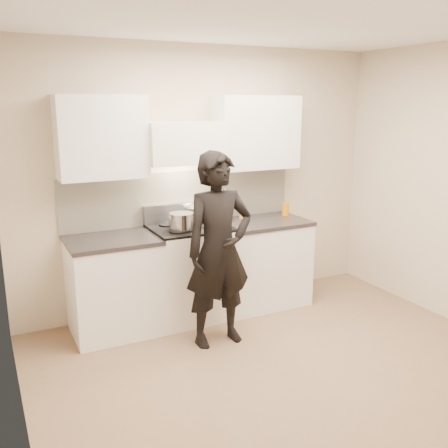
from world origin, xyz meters
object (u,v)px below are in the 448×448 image
object	(u,v)px
stove	(191,272)
utensil_crock	(224,210)
person	(219,250)
wok	(202,210)
counter_right	(262,262)

from	to	relation	value
stove	utensil_crock	bearing A→B (deg)	23.06
person	wok	bearing A→B (deg)	75.10
utensil_crock	person	bearing A→B (deg)	-118.91
counter_right	person	world-z (taller)	person
stove	utensil_crock	size ratio (longest dim) A/B	2.90
stove	wok	distance (m)	0.63
person	stove	bearing A→B (deg)	89.78
counter_right	wok	size ratio (longest dim) A/B	2.05
stove	person	xyz separation A→B (m)	(0.01, -0.63, 0.39)
utensil_crock	wok	bearing A→B (deg)	-168.35
utensil_crock	person	xyz separation A→B (m)	(-0.46, -0.83, -0.15)
counter_right	wok	xyz separation A→B (m)	(-0.63, 0.14, 0.60)
counter_right	person	bearing A→B (deg)	-142.37
wok	utensil_crock	world-z (taller)	wok
counter_right	utensil_crock	xyz separation A→B (m)	(-0.36, 0.20, 0.56)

